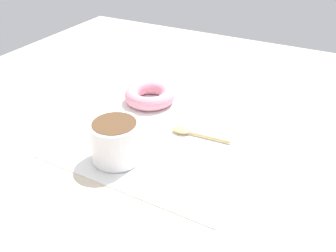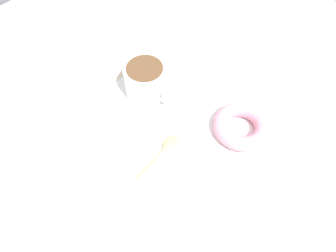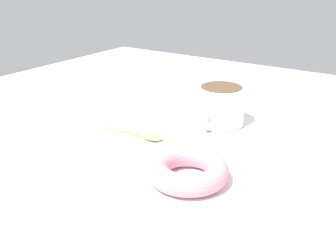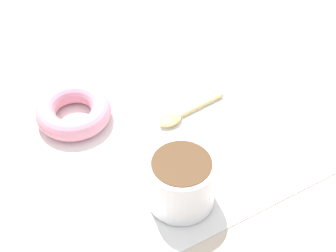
# 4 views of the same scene
# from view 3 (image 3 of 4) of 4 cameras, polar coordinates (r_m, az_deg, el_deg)

# --- Properties ---
(ground_plane) EXTENTS (1.20, 1.20, 0.02)m
(ground_plane) POSITION_cam_3_polar(r_m,az_deg,el_deg) (0.62, 0.39, -3.25)
(ground_plane) COLOR beige
(napkin) EXTENTS (0.35, 0.35, 0.00)m
(napkin) POSITION_cam_3_polar(r_m,az_deg,el_deg) (0.63, 0.00, -1.82)
(napkin) COLOR white
(napkin) RESTS_ON ground_plane
(coffee_cup) EXTENTS (0.11, 0.09, 0.07)m
(coffee_cup) POSITION_cam_3_polar(r_m,az_deg,el_deg) (0.67, 7.93, 3.23)
(coffee_cup) COLOR white
(coffee_cup) RESTS_ON napkin
(donut) EXTENTS (0.11, 0.11, 0.03)m
(donut) POSITION_cam_3_polar(r_m,az_deg,el_deg) (0.50, 3.03, -6.71)
(donut) COLOR pink
(donut) RESTS_ON napkin
(spoon) EXTENTS (0.03, 0.12, 0.01)m
(spoon) POSITION_cam_3_polar(r_m,az_deg,el_deg) (0.62, -3.51, -1.42)
(spoon) COLOR #D8B772
(spoon) RESTS_ON napkin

